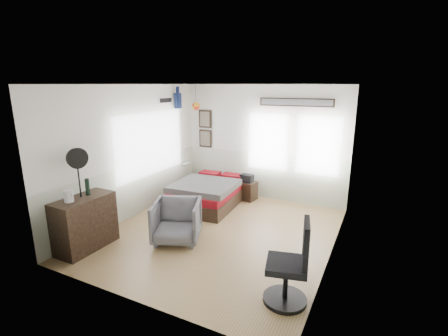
{
  "coord_description": "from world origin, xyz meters",
  "views": [
    {
      "loc": [
        2.59,
        -4.95,
        2.7
      ],
      "look_at": [
        -0.1,
        0.4,
        1.15
      ],
      "focal_mm": 26.0,
      "sensor_mm": 36.0,
      "label": 1
    }
  ],
  "objects": [
    {
      "name": "task_chair",
      "position": [
        1.73,
        -1.37,
        0.46
      ],
      "size": [
        0.6,
        0.6,
        1.12
      ],
      "rotation": [
        0.0,
        0.0,
        0.24
      ],
      "color": "black",
      "rests_on": "ground_plane"
    },
    {
      "name": "bottle",
      "position": [
        -1.76,
        -1.38,
        1.04
      ],
      "size": [
        0.07,
        0.07,
        0.28
      ],
      "primitive_type": "cylinder",
      "color": "black",
      "rests_on": "dresser"
    },
    {
      "name": "kettle",
      "position": [
        -1.76,
        -1.75,
        0.99
      ],
      "size": [
        0.17,
        0.14,
        0.19
      ],
      "rotation": [
        0.0,
        0.0,
        -0.37
      ],
      "color": "silver",
      "rests_on": "dresser"
    },
    {
      "name": "black_bag",
      "position": [
        -0.26,
        1.93,
        0.53
      ],
      "size": [
        0.32,
        0.23,
        0.18
      ],
      "primitive_type": "cube",
      "rotation": [
        0.0,
        0.0,
        -0.11
      ],
      "color": "black",
      "rests_on": "nightstand"
    },
    {
      "name": "armchair",
      "position": [
        -0.52,
        -0.61,
        0.37
      ],
      "size": [
        1.04,
        1.06,
        0.74
      ],
      "primitive_type": "imported",
      "rotation": [
        0.0,
        0.0,
        0.41
      ],
      "color": "#5C5964",
      "rests_on": "ground_plane"
    },
    {
      "name": "room_shell",
      "position": [
        -0.08,
        0.19,
        1.61
      ],
      "size": [
        4.02,
        4.52,
        2.71
      ],
      "color": "silver",
      "rests_on": "ground_plane"
    },
    {
      "name": "nightstand",
      "position": [
        -0.26,
        1.93,
        0.22
      ],
      "size": [
        0.49,
        0.42,
        0.44
      ],
      "primitive_type": "cube",
      "rotation": [
        0.0,
        0.0,
        -0.15
      ],
      "color": "black",
      "rests_on": "ground_plane"
    },
    {
      "name": "wall_decor",
      "position": [
        -1.1,
        1.96,
        2.1
      ],
      "size": [
        3.55,
        1.32,
        1.44
      ],
      "color": "#2F1E13",
      "rests_on": "room_shell"
    },
    {
      "name": "ground_plane",
      "position": [
        0.0,
        0.0,
        -0.01
      ],
      "size": [
        4.0,
        4.5,
        0.01
      ],
      "primitive_type": "cube",
      "color": "olive"
    },
    {
      "name": "dresser",
      "position": [
        -1.74,
        -1.52,
        0.45
      ],
      "size": [
        0.48,
        1.0,
        0.9
      ],
      "primitive_type": "cube",
      "color": "black",
      "rests_on": "ground_plane"
    },
    {
      "name": "bed",
      "position": [
        -0.89,
        1.17,
        0.28
      ],
      "size": [
        1.4,
        1.88,
        0.58
      ],
      "rotation": [
        0.0,
        0.0,
        0.06
      ],
      "color": "black",
      "rests_on": "ground_plane"
    },
    {
      "name": "stand_fan",
      "position": [
        -1.77,
        -1.5,
        1.54
      ],
      "size": [
        0.18,
        0.33,
        0.83
      ],
      "rotation": [
        0.0,
        0.0,
        -0.29
      ],
      "color": "black",
      "rests_on": "dresser"
    }
  ]
}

